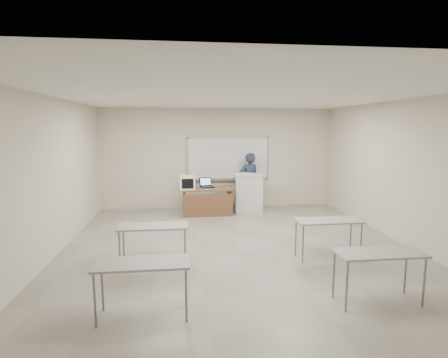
{
  "coord_description": "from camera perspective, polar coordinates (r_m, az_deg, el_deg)",
  "views": [
    {
      "loc": [
        -1.06,
        -6.51,
        2.41
      ],
      "look_at": [
        -0.03,
        2.2,
        1.13
      ],
      "focal_mm": 28.0,
      "sensor_mm": 36.0,
      "label": 1
    }
  ],
  "objects": [
    {
      "name": "student_desks",
      "position": [
        5.55,
        4.71,
        -10.01
      ],
      "size": [
        4.4,
        2.2,
        0.73
      ],
      "color": "#ABACA5",
      "rests_on": "floor"
    },
    {
      "name": "keyboard",
      "position": [
        10.02,
        3.16,
        0.94
      ],
      "size": [
        0.46,
        0.21,
        0.02
      ],
      "primitive_type": "cube",
      "rotation": [
        0.0,
        0.0,
        -0.14
      ],
      "color": "beige",
      "rests_on": "podium"
    },
    {
      "name": "mouse",
      "position": [
        9.65,
        0.59,
        -1.49
      ],
      "size": [
        0.12,
        0.09,
        0.04
      ],
      "primitive_type": "ellipsoid",
      "rotation": [
        0.0,
        0.0,
        -0.32
      ],
      "color": "#A7ACB0",
      "rests_on": "instructor_desk"
    },
    {
      "name": "floor",
      "position": [
        7.03,
        2.42,
        -11.81
      ],
      "size": [
        7.0,
        8.0,
        0.01
      ],
      "primitive_type": "cube",
      "color": "gray",
      "rests_on": "ground"
    },
    {
      "name": "presenter",
      "position": [
        10.48,
        4.11,
        -0.31
      ],
      "size": [
        0.7,
        0.56,
        1.69
      ],
      "primitive_type": "imported",
      "rotation": [
        0.0,
        0.0,
        3.42
      ],
      "color": "black",
      "rests_on": "floor"
    },
    {
      "name": "crt_monitor",
      "position": [
        9.62,
        -5.98,
        -0.56
      ],
      "size": [
        0.41,
        0.46,
        0.39
      ],
      "rotation": [
        0.0,
        0.0,
        0.01
      ],
      "color": "beige",
      "rests_on": "instructor_desk"
    },
    {
      "name": "whiteboard",
      "position": [
        10.61,
        0.67,
        3.28
      ],
      "size": [
        2.48,
        0.1,
        1.31
      ],
      "color": "white",
      "rests_on": "floor"
    },
    {
      "name": "podium",
      "position": [
        10.06,
        4.05,
        -2.31
      ],
      "size": [
        0.79,
        0.58,
        1.11
      ],
      "rotation": [
        0.0,
        0.0,
        -0.1
      ],
      "color": "silver",
      "rests_on": "floor"
    },
    {
      "name": "laptop",
      "position": [
        9.94,
        -2.72,
        -0.97
      ],
      "size": [
        0.36,
        0.33,
        0.26
      ],
      "rotation": [
        0.0,
        0.0,
        0.33
      ],
      "color": "black",
      "rests_on": "instructor_desk"
    },
    {
      "name": "instructor_desk",
      "position": [
        9.72,
        -2.7,
        -2.8
      ],
      "size": [
        1.41,
        0.71,
        0.75
      ],
      "rotation": [
        0.0,
        0.0,
        0.01
      ],
      "color": "brown",
      "rests_on": "floor"
    }
  ]
}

